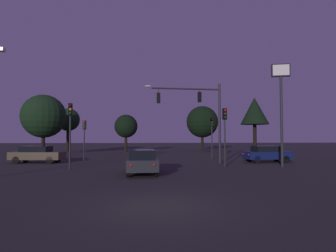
{
  "coord_description": "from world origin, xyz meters",
  "views": [
    {
      "loc": [
        -0.41,
        -9.34,
        2.3
      ],
      "look_at": [
        1.46,
        14.46,
        3.29
      ],
      "focal_mm": 29.55,
      "sensor_mm": 36.0,
      "label": 1
    }
  ],
  "objects_px": {
    "traffic_signal_mast_arm": "(199,108)",
    "traffic_light_median": "(225,125)",
    "tree_behind_sign": "(68,120)",
    "tree_right_cluster": "(126,126)",
    "traffic_light_corner_left": "(84,132)",
    "traffic_light_far_side": "(212,130)",
    "car_crossing_right": "(267,154)",
    "tree_lot_edge": "(202,122)",
    "traffic_light_corner_right": "(70,123)",
    "car_crossing_left": "(37,154)",
    "store_sign_illuminated": "(281,92)",
    "car_nearside_lane": "(142,161)",
    "tree_center_horizon": "(44,116)",
    "tree_left_far": "(255,111)"
  },
  "relations": [
    {
      "from": "store_sign_illuminated",
      "to": "tree_center_horizon",
      "type": "xyz_separation_m",
      "value": [
        -24.23,
        17.27,
        -0.7
      ]
    },
    {
      "from": "traffic_light_far_side",
      "to": "store_sign_illuminated",
      "type": "distance_m",
      "value": 9.4
    },
    {
      "from": "car_crossing_left",
      "to": "tree_left_far",
      "type": "bearing_deg",
      "value": 27.27
    },
    {
      "from": "car_crossing_left",
      "to": "store_sign_illuminated",
      "type": "xyz_separation_m",
      "value": [
        20.36,
        -5.14,
        5.03
      ]
    },
    {
      "from": "car_crossing_right",
      "to": "tree_lot_edge",
      "type": "relative_size",
      "value": 0.55
    },
    {
      "from": "car_nearside_lane",
      "to": "tree_lot_edge",
      "type": "bearing_deg",
      "value": 71.48
    },
    {
      "from": "traffic_light_median",
      "to": "traffic_light_far_side",
      "type": "distance_m",
      "value": 7.76
    },
    {
      "from": "traffic_light_corner_left",
      "to": "tree_lot_edge",
      "type": "relative_size",
      "value": 0.51
    },
    {
      "from": "car_nearside_lane",
      "to": "traffic_light_median",
      "type": "bearing_deg",
      "value": 28.98
    },
    {
      "from": "traffic_signal_mast_arm",
      "to": "tree_right_cluster",
      "type": "bearing_deg",
      "value": 110.36
    },
    {
      "from": "car_nearside_lane",
      "to": "tree_lot_edge",
      "type": "height_order",
      "value": "tree_lot_edge"
    },
    {
      "from": "car_nearside_lane",
      "to": "tree_left_far",
      "type": "bearing_deg",
      "value": 53.09
    },
    {
      "from": "traffic_light_far_side",
      "to": "tree_lot_edge",
      "type": "distance_m",
      "value": 19.06
    },
    {
      "from": "traffic_light_far_side",
      "to": "tree_center_horizon",
      "type": "relative_size",
      "value": 0.54
    },
    {
      "from": "traffic_light_median",
      "to": "car_nearside_lane",
      "type": "height_order",
      "value": "traffic_light_median"
    },
    {
      "from": "traffic_light_corner_right",
      "to": "car_crossing_right",
      "type": "relative_size",
      "value": 1.11
    },
    {
      "from": "tree_behind_sign",
      "to": "tree_lot_edge",
      "type": "xyz_separation_m",
      "value": [
        22.62,
        1.32,
        -0.14
      ]
    },
    {
      "from": "traffic_light_corner_right",
      "to": "tree_center_horizon",
      "type": "bearing_deg",
      "value": 114.94
    },
    {
      "from": "traffic_light_corner_right",
      "to": "store_sign_illuminated",
      "type": "height_order",
      "value": "store_sign_illuminated"
    },
    {
      "from": "traffic_signal_mast_arm",
      "to": "car_crossing_right",
      "type": "relative_size",
      "value": 1.66
    },
    {
      "from": "traffic_signal_mast_arm",
      "to": "tree_center_horizon",
      "type": "xyz_separation_m",
      "value": [
        -18.32,
        13.99,
        0.2
      ]
    },
    {
      "from": "car_nearside_lane",
      "to": "tree_center_horizon",
      "type": "relative_size",
      "value": 0.57
    },
    {
      "from": "traffic_light_corner_left",
      "to": "tree_right_cluster",
      "type": "distance_m",
      "value": 17.76
    },
    {
      "from": "car_crossing_right",
      "to": "store_sign_illuminated",
      "type": "xyz_separation_m",
      "value": [
        -0.57,
        -4.02,
        5.03
      ]
    },
    {
      "from": "tree_behind_sign",
      "to": "car_crossing_right",
      "type": "bearing_deg",
      "value": -42.17
    },
    {
      "from": "car_crossing_right",
      "to": "store_sign_illuminated",
      "type": "bearing_deg",
      "value": -98.06
    },
    {
      "from": "traffic_light_corner_right",
      "to": "car_crossing_left",
      "type": "bearing_deg",
      "value": 128.08
    },
    {
      "from": "traffic_light_median",
      "to": "store_sign_illuminated",
      "type": "distance_m",
      "value": 5.1
    },
    {
      "from": "car_crossing_right",
      "to": "tree_behind_sign",
      "type": "height_order",
      "value": "tree_behind_sign"
    },
    {
      "from": "traffic_light_corner_left",
      "to": "car_crossing_left",
      "type": "height_order",
      "value": "traffic_light_corner_left"
    },
    {
      "from": "traffic_light_corner_right",
      "to": "tree_right_cluster",
      "type": "xyz_separation_m",
      "value": [
        2.15,
        25.11,
        0.77
      ]
    },
    {
      "from": "traffic_light_median",
      "to": "tree_behind_sign",
      "type": "height_order",
      "value": "tree_behind_sign"
    },
    {
      "from": "store_sign_illuminated",
      "to": "tree_center_horizon",
      "type": "bearing_deg",
      "value": 144.51
    },
    {
      "from": "store_sign_illuminated",
      "to": "traffic_light_corner_right",
      "type": "bearing_deg",
      "value": -178.38
    },
    {
      "from": "tree_lot_edge",
      "to": "traffic_light_corner_right",
      "type": "bearing_deg",
      "value": -119.03
    },
    {
      "from": "car_crossing_left",
      "to": "car_nearside_lane",
      "type": "bearing_deg",
      "value": -40.45
    },
    {
      "from": "tree_right_cluster",
      "to": "traffic_light_corner_left",
      "type": "bearing_deg",
      "value": -99.17
    },
    {
      "from": "store_sign_illuminated",
      "to": "car_crossing_left",
      "type": "bearing_deg",
      "value": 165.84
    },
    {
      "from": "traffic_light_corner_left",
      "to": "tree_behind_sign",
      "type": "height_order",
      "value": "tree_behind_sign"
    },
    {
      "from": "car_nearside_lane",
      "to": "tree_lot_edge",
      "type": "relative_size",
      "value": 0.59
    },
    {
      "from": "traffic_light_far_side",
      "to": "tree_behind_sign",
      "type": "xyz_separation_m",
      "value": [
        -19.82,
        17.43,
        2.09
      ]
    },
    {
      "from": "tree_center_horizon",
      "to": "tree_right_cluster",
      "type": "relative_size",
      "value": 1.33
    },
    {
      "from": "traffic_signal_mast_arm",
      "to": "tree_center_horizon",
      "type": "bearing_deg",
      "value": 142.63
    },
    {
      "from": "traffic_signal_mast_arm",
      "to": "traffic_light_median",
      "type": "xyz_separation_m",
      "value": [
        1.54,
        -2.74,
        -1.68
      ]
    },
    {
      "from": "traffic_light_far_side",
      "to": "car_nearside_lane",
      "type": "relative_size",
      "value": 0.95
    },
    {
      "from": "tree_lot_edge",
      "to": "traffic_light_median",
      "type": "bearing_deg",
      "value": -97.8
    },
    {
      "from": "car_crossing_left",
      "to": "car_crossing_right",
      "type": "bearing_deg",
      "value": -3.06
    },
    {
      "from": "traffic_light_corner_left",
      "to": "tree_behind_sign",
      "type": "xyz_separation_m",
      "value": [
        -6.7,
        18.52,
        2.34
      ]
    },
    {
      "from": "traffic_light_median",
      "to": "tree_right_cluster",
      "type": "height_order",
      "value": "tree_right_cluster"
    },
    {
      "from": "traffic_signal_mast_arm",
      "to": "store_sign_illuminated",
      "type": "relative_size",
      "value": 0.88
    }
  ]
}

